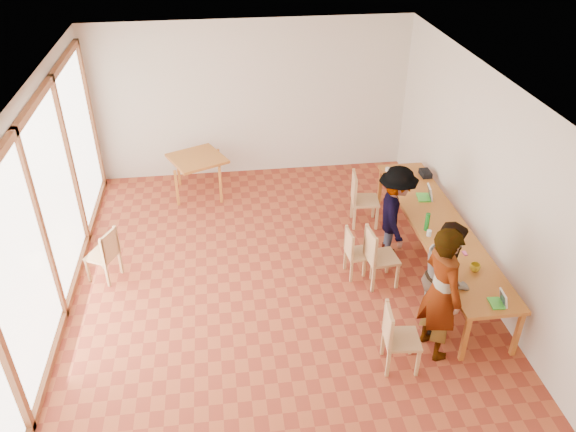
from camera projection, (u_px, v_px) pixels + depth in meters
name	position (u px, v px, depth m)	size (l,w,h in m)	color
ground	(277.00, 298.00, 8.07)	(8.00, 8.00, 0.00)	#A04626
wall_back	(252.00, 100.00, 10.62)	(6.00, 0.10, 3.00)	beige
wall_right	(495.00, 194.00, 7.60)	(0.10, 8.00, 3.00)	beige
window_wall	(38.00, 225.00, 6.94)	(0.10, 8.00, 3.00)	white
ceiling	(274.00, 97.00, 6.46)	(6.00, 8.00, 0.04)	white
communal_table	(439.00, 227.00, 8.36)	(0.80, 4.00, 0.75)	#AD5C26
side_table	(197.00, 161.00, 10.27)	(0.90, 0.90, 0.75)	#AD5C26
chair_near	(395.00, 332.00, 6.71)	(0.46, 0.46, 0.48)	tan
chair_mid	(376.00, 252.00, 8.06)	(0.47, 0.47, 0.50)	tan
chair_far	(354.00, 248.00, 8.27)	(0.40, 0.40, 0.42)	tan
chair_empty	(360.00, 194.00, 9.43)	(0.49, 0.49, 0.51)	tan
chair_spare	(106.00, 250.00, 8.18)	(0.53, 0.53, 0.45)	tan
person_near	(441.00, 293.00, 6.75)	(0.67, 0.44, 1.85)	gray
person_mid	(446.00, 276.00, 7.21)	(0.78, 0.61, 1.61)	gray
person_far	(395.00, 214.00, 8.51)	(1.01, 0.58, 1.57)	gray
laptop_near	(500.00, 301.00, 6.81)	(0.20, 0.23, 0.18)	#4ED73F
laptop_mid	(453.00, 241.00, 7.87)	(0.27, 0.29, 0.21)	#4ED73F
laptop_far	(427.00, 195.00, 8.95)	(0.26, 0.29, 0.22)	#4ED73F
yellow_mug	(475.00, 268.00, 7.36)	(0.14, 0.14, 0.11)	gold
green_bottle	(427.00, 222.00, 8.13)	(0.07, 0.07, 0.28)	#177322
clear_glass	(429.00, 233.00, 8.06)	(0.07, 0.07, 0.09)	silver
condiment_cup	(388.00, 169.00, 9.77)	(0.08, 0.08, 0.06)	white
pink_phone	(465.00, 253.00, 7.71)	(0.05, 0.10, 0.01)	#CD4483
black_pouch	(425.00, 173.00, 9.61)	(0.16, 0.26, 0.09)	black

